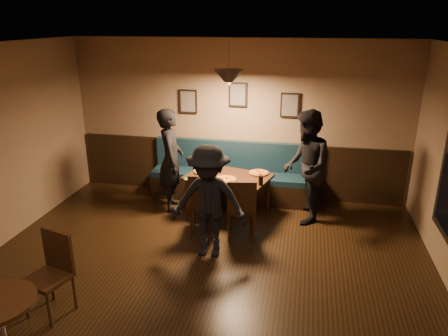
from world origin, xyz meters
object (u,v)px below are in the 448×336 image
dining_table (228,196)px  soda_glass (261,180)px  chair_near_left (204,202)px  diner_left (171,160)px  chair_near_right (242,207)px  cafe_table (2,335)px  tabasco_bottle (261,175)px  booth_bench (235,173)px  diner_front (209,202)px  cafe_chair_far (47,277)px  diner_right (306,167)px

dining_table → soda_glass: 0.76m
chair_near_left → diner_left: size_ratio=0.56×
chair_near_right → cafe_table: (-1.74, -2.95, -0.10)m
tabasco_bottle → chair_near_right: bearing=-106.6°
booth_bench → dining_table: size_ratio=2.32×
chair_near_left → soda_glass: size_ratio=6.36×
dining_table → diner_front: 1.34m
dining_table → soda_glass: size_ratio=8.53×
chair_near_right → cafe_chair_far: chair_near_right is taller
cafe_table → cafe_chair_far: bearing=92.4°
cafe_table → diner_right: bearing=54.6°
tabasco_bottle → diner_front: bearing=-113.9°
diner_left → cafe_table: (-0.42, -3.72, -0.50)m
dining_table → cafe_chair_far: size_ratio=1.38×
dining_table → tabasco_bottle: tabasco_bottle is taller
soda_glass → diner_right: bearing=29.6°
booth_bench → tabasco_bottle: booth_bench is taller
diner_left → diner_right: 2.21m
dining_table → tabasco_bottle: size_ratio=12.01×
diner_right → dining_table: bearing=-91.8°
tabasco_bottle → diner_left: bearing=176.0°
diner_left → cafe_table: bearing=157.3°
chair_near_right → diner_right: size_ratio=0.52×
dining_table → diner_right: (1.22, 0.08, 0.55)m
diner_front → tabasco_bottle: bearing=64.9°
booth_bench → chair_near_left: size_ratio=3.11×
chair_near_right → soda_glass: size_ratio=6.22×
soda_glass → dining_table: bearing=152.4°
dining_table → chair_near_right: (0.33, -0.67, 0.13)m
diner_front → cafe_table: (-1.39, -2.36, -0.42)m
chair_near_left → cafe_chair_far: chair_near_left is taller
booth_bench → diner_left: size_ratio=1.73×
booth_bench → chair_near_right: booth_bench is taller
soda_glass → cafe_chair_far: cafe_chair_far is taller
booth_bench → dining_table: booth_bench is taller
diner_front → tabasco_bottle: (0.55, 1.25, -0.04)m
tabasco_bottle → dining_table: bearing=178.3°
diner_right → soda_glass: size_ratio=11.87×
cafe_table → chair_near_left: bearing=68.9°
chair_near_right → diner_front: bearing=-130.3°
dining_table → cafe_chair_far: cafe_chair_far is taller
booth_bench → diner_front: bearing=-90.4°
cafe_chair_far → diner_front: bearing=-116.7°
chair_near_left → diner_right: size_ratio=0.54×
diner_left → diner_front: diner_left is taller
diner_front → soda_glass: bearing=57.7°
dining_table → cafe_table: cafe_table is taller
chair_near_right → diner_right: bearing=31.1°
diner_front → cafe_table: 2.77m
diner_front → cafe_table: bearing=-121.6°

